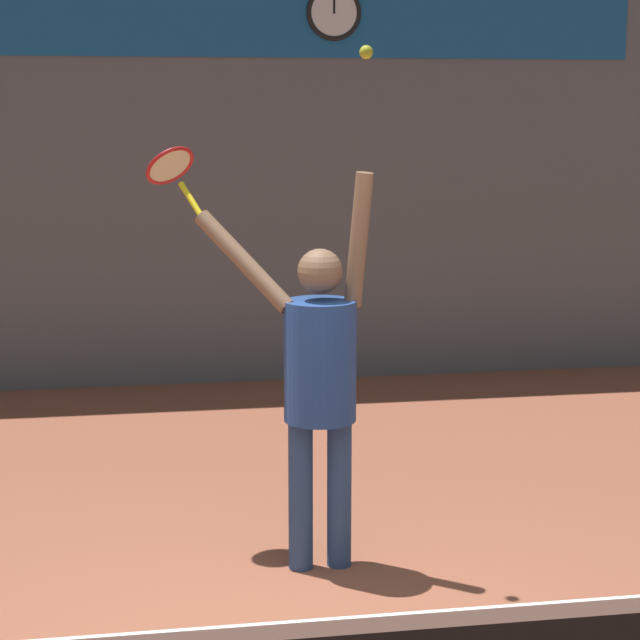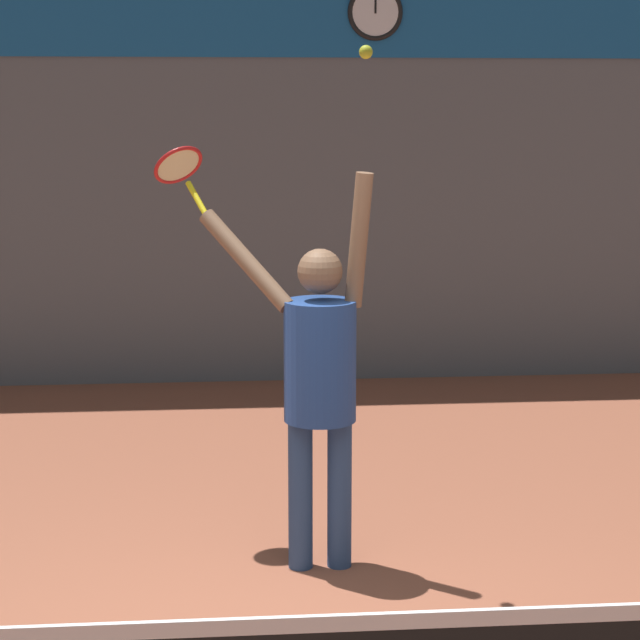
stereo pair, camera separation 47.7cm
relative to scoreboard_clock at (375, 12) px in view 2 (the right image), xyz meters
The scene contains 6 objects.
back_wall 1.39m from the scoreboard_clock, behind, with size 18.00×0.10×5.00m.
sponsor_banner 1.19m from the scoreboard_clock, behind, with size 7.71×0.02×0.76m.
scoreboard_clock is the anchor object (origin of this frame).
tennis_player 4.85m from the scoreboard_clock, 101.27° to the right, with size 0.92×0.58×2.11m.
tennis_racket 4.20m from the scoreboard_clock, 112.71° to the right, with size 0.36×0.41×0.38m.
tennis_ball 4.40m from the scoreboard_clock, 98.17° to the right, with size 0.07×0.07×0.07m.
Camera 2 is at (-0.16, -4.52, 2.43)m, focal length 65.00 mm.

